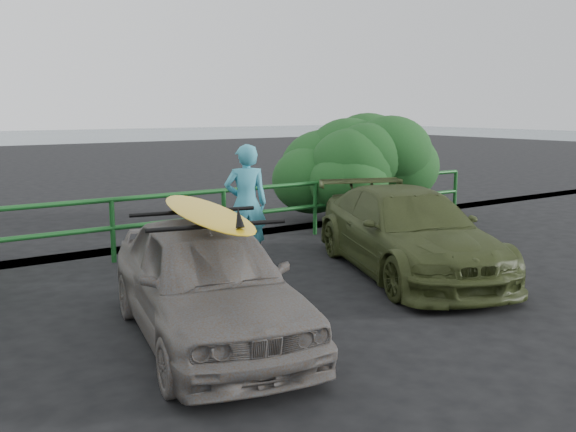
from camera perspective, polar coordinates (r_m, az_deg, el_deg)
name	(u,v)px	position (r m, az deg, el deg)	size (l,w,h in m)	color
ground	(374,342)	(6.88, 7.69, -11.07)	(80.00, 80.00, 0.00)	black
guardrail	(171,224)	(10.84, -10.34, -0.66)	(14.00, 0.08, 1.04)	#154C1C
shrub_right	(375,174)	(13.95, 7.76, 3.71)	(3.20, 2.40, 2.03)	#1A471B
sedan	(206,281)	(6.78, -7.28, -5.72)	(1.51, 3.75, 1.28)	#605A55
olive_vehicle	(408,232)	(9.61, 10.60, -1.39)	(1.73, 4.26, 1.24)	#343F1B
man	(246,204)	(10.11, -3.75, 1.11)	(0.68, 0.45, 1.87)	teal
roof_rack	(205,218)	(6.63, -7.40, -0.19)	(1.38, 0.97, 0.05)	black
surfboard	(205,212)	(6.62, -7.41, 0.35)	(0.57, 2.73, 0.08)	yellow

